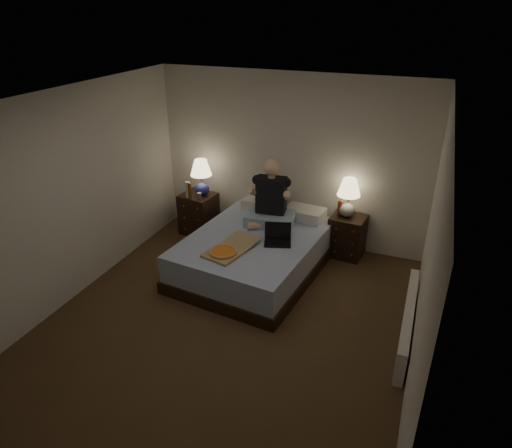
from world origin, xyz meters
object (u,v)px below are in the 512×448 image
at_px(lamp_left, 201,177).
at_px(beer_bottle_left, 190,190).
at_px(water_bottle, 188,190).
at_px(pizza_box, 223,253).
at_px(radiator, 407,322).
at_px(bed, 255,253).
at_px(lamp_right, 348,198).
at_px(nightstand_right, 347,236).
at_px(soda_can, 199,196).
at_px(person, 271,193).
at_px(nightstand_left, 199,214).
at_px(beer_bottle_right, 340,208).
at_px(laptop, 278,235).

bearing_deg(lamp_left, beer_bottle_left, -124.74).
relative_size(water_bottle, beer_bottle_left, 1.09).
relative_size(pizza_box, radiator, 0.47).
height_order(bed, lamp_right, lamp_right).
relative_size(nightstand_right, radiator, 0.38).
bearing_deg(radiator, pizza_box, 178.53).
distance_m(soda_can, person, 1.24).
distance_m(nightstand_right, beer_bottle_left, 2.42).
xyz_separation_m(lamp_left, soda_can, (0.04, -0.17, -0.23)).
bearing_deg(soda_can, person, -8.13).
bearing_deg(nightstand_left, pizza_box, -44.04).
height_order(soda_can, person, person).
distance_m(bed, lamp_right, 1.50).
bearing_deg(beer_bottle_right, nightstand_right, 5.94).
distance_m(nightstand_right, lamp_left, 2.33).
distance_m(water_bottle, radiator, 3.65).
bearing_deg(radiator, beer_bottle_left, 159.31).
bearing_deg(soda_can, bed, -27.64).
bearing_deg(lamp_left, water_bottle, -131.57).
xyz_separation_m(nightstand_right, lamp_left, (-2.24, -0.12, 0.62)).
distance_m(water_bottle, laptop, 1.80).
xyz_separation_m(nightstand_right, lamp_right, (-0.04, 0.00, 0.59)).
xyz_separation_m(water_bottle, beer_bottle_right, (2.26, 0.27, -0.05)).
bearing_deg(nightstand_right, person, -149.31).
xyz_separation_m(beer_bottle_right, pizza_box, (-1.11, -1.48, -0.16)).
xyz_separation_m(nightstand_left, soda_can, (0.11, -0.14, 0.37)).
xyz_separation_m(lamp_right, beer_bottle_right, (-0.10, -0.01, -0.17)).
bearing_deg(nightstand_right, nightstand_left, -170.19).
bearing_deg(radiator, water_bottle, 159.46).
height_order(beer_bottle_left, pizza_box, beer_bottle_left).
relative_size(nightstand_right, beer_bottle_left, 2.65).
distance_m(water_bottle, beer_bottle_left, 0.03).
bearing_deg(lamp_right, laptop, -125.60).
relative_size(lamp_left, pizza_box, 0.74).
bearing_deg(beer_bottle_left, person, -7.15).
height_order(beer_bottle_left, beer_bottle_right, beer_bottle_left).
bearing_deg(water_bottle, laptop, -22.02).
xyz_separation_m(bed, pizza_box, (-0.18, -0.62, 0.30)).
height_order(nightstand_left, soda_can, soda_can).
distance_m(bed, nightstand_right, 1.39).
distance_m(soda_can, beer_bottle_left, 0.17).
distance_m(laptop, pizza_box, 0.75).
bearing_deg(radiator, lamp_right, 123.17).
xyz_separation_m(bed, lamp_left, (-1.17, 0.76, 0.67)).
height_order(bed, lamp_left, lamp_left).
relative_size(lamp_left, soda_can, 5.60).
bearing_deg(laptop, pizza_box, -152.74).
relative_size(lamp_right, beer_bottle_right, 2.43).
bearing_deg(laptop, nightstand_right, 35.00).
bearing_deg(beer_bottle_left, lamp_right, 7.11).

